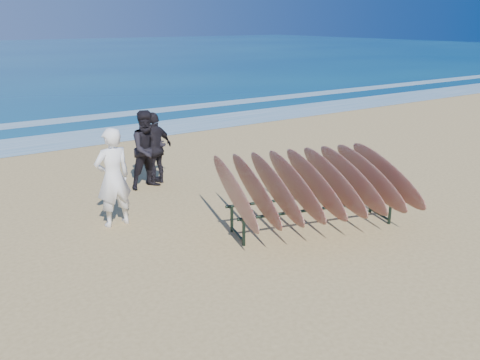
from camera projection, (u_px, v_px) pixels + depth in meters
The scene contains 7 objects.
ground at pixel (266, 243), 8.90m from camera, with size 120.00×120.00×0.00m, color tan.
foam_near at pixel (84, 138), 16.78m from camera, with size 160.00×160.00×0.00m, color white.
foam_far at pixel (55, 121), 19.54m from camera, with size 160.00×160.00×0.00m, color white.
surfboard_rack at pixel (314, 183), 9.29m from camera, with size 3.72×3.29×1.45m.
person_white at pixel (113, 178), 9.41m from camera, with size 0.69×0.45×1.88m, color white.
person_dark_a at pixel (148, 150), 11.60m from camera, with size 0.88×0.68×1.81m, color black.
person_dark_b at pixel (155, 148), 11.89m from camera, with size 1.00×0.42×1.71m, color black.
Camera 1 is at (-4.96, -6.48, 3.74)m, focal length 38.00 mm.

